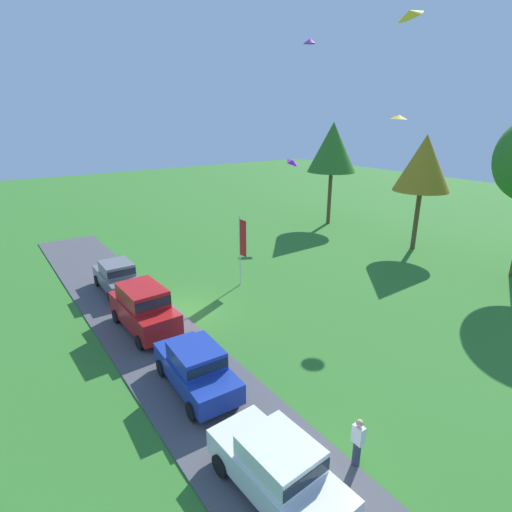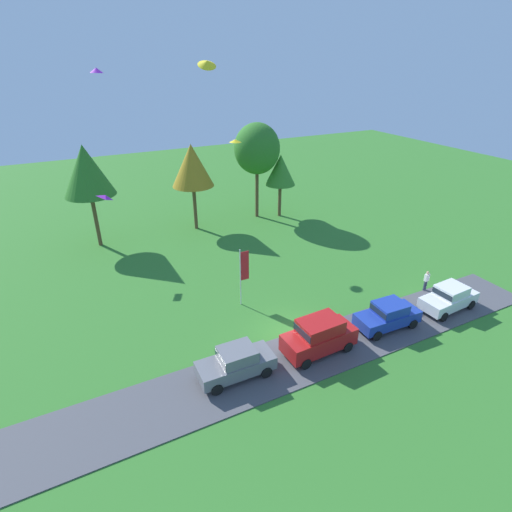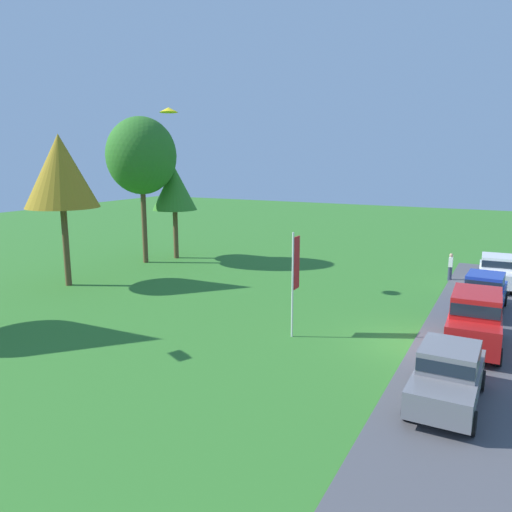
{
  "view_description": "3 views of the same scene",
  "coord_description": "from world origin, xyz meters",
  "views": [
    {
      "loc": [
        18.16,
        -7.96,
        10.02
      ],
      "look_at": [
        0.8,
        4.36,
        2.57
      ],
      "focal_mm": 28.0,
      "sensor_mm": 36.0,
      "label": 1
    },
    {
      "loc": [
        -11.46,
        -17.94,
        16.48
      ],
      "look_at": [
        -0.78,
        3.2,
        4.53
      ],
      "focal_mm": 28.0,
      "sensor_mm": 36.0,
      "label": 2
    },
    {
      "loc": [
        -19.88,
        -3.31,
        7.47
      ],
      "look_at": [
        -0.64,
        6.7,
        3.19
      ],
      "focal_mm": 35.0,
      "sensor_mm": 36.0,
      "label": 3
    }
  ],
  "objects": [
    {
      "name": "car_sedan_near_entrance",
      "position": [
        -4.63,
        -1.95,
        1.04
      ],
      "size": [
        4.42,
        2.0,
        1.84
      ],
      "color": "slate",
      "rests_on": "ground"
    },
    {
      "name": "kite_delta_topmost",
      "position": [
        2.52,
        13.63,
        10.0
      ],
      "size": [
        1.42,
        1.42,
        0.29
      ],
      "primitive_type": "cone",
      "rotation": [
        -0.04,
        0.0,
        5.53
      ],
      "color": "yellow"
    },
    {
      "name": "flag_banner",
      "position": [
        -1.07,
        4.64,
        2.84
      ],
      "size": [
        0.71,
        0.08,
        4.48
      ],
      "color": "silver",
      "rests_on": "ground"
    },
    {
      "name": "pavement_strip",
      "position": [
        0.0,
        -2.29,
        0.03
      ],
      "size": [
        36.0,
        4.4,
        0.06
      ],
      "primitive_type": "cube",
      "color": "#4C4C51",
      "rests_on": "ground"
    },
    {
      "name": "tree_lone_near",
      "position": [
        7.92,
        20.2,
        7.59
      ],
      "size": [
        4.88,
        4.88,
        10.3
      ],
      "color": "brown",
      "rests_on": "ground"
    },
    {
      "name": "ground_plane",
      "position": [
        0.0,
        0.0,
        0.0
      ],
      "size": [
        120.0,
        120.0,
        0.0
      ],
      "primitive_type": "plane",
      "color": "#337528"
    },
    {
      "name": "car_sedan_mid_row",
      "position": [
        11.74,
        -2.66,
        1.04
      ],
      "size": [
        4.49,
        2.14,
        1.84
      ],
      "color": "white",
      "rests_on": "ground"
    },
    {
      "name": "car_suv_by_flagpole",
      "position": [
        0.75,
        -2.31,
        1.3
      ],
      "size": [
        4.66,
        2.17,
        2.28
      ],
      "color": "red",
      "rests_on": "ground"
    },
    {
      "name": "person_beside_suv",
      "position": [
        12.3,
        -0.1,
        0.88
      ],
      "size": [
        0.36,
        0.24,
        1.71
      ],
      "color": "#2D334C",
      "rests_on": "ground"
    },
    {
      "name": "tree_right_of_center",
      "position": [
        10.3,
        19.22,
        5.26
      ],
      "size": [
        3.29,
        3.29,
        6.95
      ],
      "color": "brown",
      "rests_on": "ground"
    },
    {
      "name": "car_sedan_far_end",
      "position": [
        6.29,
        -2.33,
        1.04
      ],
      "size": [
        4.47,
        2.11,
        1.84
      ],
      "color": "#1E389E",
      "rests_on": "ground"
    },
    {
      "name": "tree_center_back",
      "position": [
        0.58,
        19.95,
        6.7
      ],
      "size": [
        4.18,
        4.18,
        8.82
      ],
      "color": "brown",
      "rests_on": "ground"
    }
  ]
}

